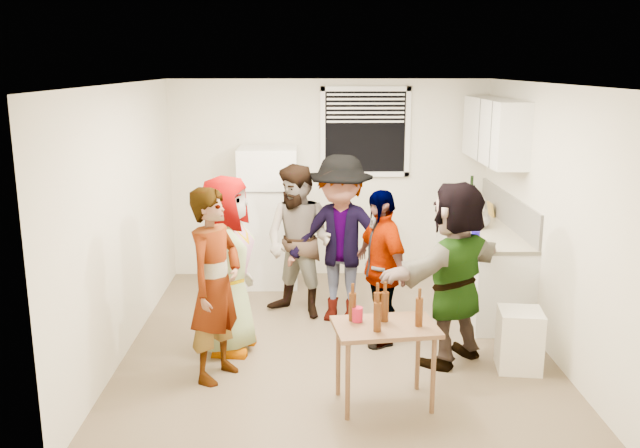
{
  "coord_description": "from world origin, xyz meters",
  "views": [
    {
      "loc": [
        -0.27,
        -6.24,
        2.67
      ],
      "look_at": [
        -0.15,
        0.19,
        1.15
      ],
      "focal_mm": 38.0,
      "sensor_mm": 36.0,
      "label": 1
    }
  ],
  "objects_px": {
    "serving_table": "(383,403)",
    "guest_stripe": "(219,376)",
    "blue_cup": "(475,242)",
    "guest_black": "(379,341)",
    "guest_grey": "(229,349)",
    "beer_bottle_counter": "(478,230)",
    "beer_bottle_table": "(384,321)",
    "refrigerator": "(269,216)",
    "red_cup": "(357,321)",
    "kettle": "(480,228)",
    "trash_bin": "(519,342)",
    "guest_back_left": "(299,315)",
    "guest_orange": "(451,360)",
    "guest_back_right": "(340,319)",
    "wine_bottle": "(470,211)"
  },
  "relations": [
    {
      "from": "guest_grey",
      "to": "guest_back_left",
      "type": "relative_size",
      "value": 1.02
    },
    {
      "from": "trash_bin",
      "to": "beer_bottle_table",
      "type": "height_order",
      "value": "beer_bottle_table"
    },
    {
      "from": "beer_bottle_counter",
      "to": "serving_table",
      "type": "relative_size",
      "value": 0.28
    },
    {
      "from": "beer_bottle_counter",
      "to": "guest_stripe",
      "type": "xyz_separation_m",
      "value": [
        -2.66,
        -1.68,
        -0.9
      ]
    },
    {
      "from": "guest_back_left",
      "to": "guest_black",
      "type": "relative_size",
      "value": 1.08
    },
    {
      "from": "beer_bottle_counter",
      "to": "guest_back_left",
      "type": "bearing_deg",
      "value": -174.42
    },
    {
      "from": "blue_cup",
      "to": "beer_bottle_table",
      "type": "relative_size",
      "value": 0.49
    },
    {
      "from": "blue_cup",
      "to": "guest_stripe",
      "type": "height_order",
      "value": "blue_cup"
    },
    {
      "from": "blue_cup",
      "to": "guest_black",
      "type": "xyz_separation_m",
      "value": [
        -1.01,
        -0.41,
        -0.9
      ]
    },
    {
      "from": "kettle",
      "to": "beer_bottle_counter",
      "type": "relative_size",
      "value": 1.11
    },
    {
      "from": "serving_table",
      "to": "guest_orange",
      "type": "bearing_deg",
      "value": 48.61
    },
    {
      "from": "guest_stripe",
      "to": "red_cup",
      "type": "bearing_deg",
      "value": -83.37
    },
    {
      "from": "blue_cup",
      "to": "guest_stripe",
      "type": "xyz_separation_m",
      "value": [
        -2.5,
        -1.15,
        -0.9
      ]
    },
    {
      "from": "beer_bottle_table",
      "to": "red_cup",
      "type": "height_order",
      "value": "beer_bottle_table"
    },
    {
      "from": "blue_cup",
      "to": "red_cup",
      "type": "distance_m",
      "value": 2.08
    },
    {
      "from": "refrigerator",
      "to": "guest_black",
      "type": "bearing_deg",
      "value": -57.93
    },
    {
      "from": "guest_grey",
      "to": "guest_orange",
      "type": "xyz_separation_m",
      "value": [
        2.08,
        -0.28,
        0.0
      ]
    },
    {
      "from": "beer_bottle_table",
      "to": "guest_back_right",
      "type": "xyz_separation_m",
      "value": [
        -0.26,
        1.78,
        -0.68
      ]
    },
    {
      "from": "guest_grey",
      "to": "blue_cup",
      "type": "bearing_deg",
      "value": -65.47
    },
    {
      "from": "guest_stripe",
      "to": "guest_black",
      "type": "relative_size",
      "value": 1.1
    },
    {
      "from": "refrigerator",
      "to": "guest_grey",
      "type": "relative_size",
      "value": 1.0
    },
    {
      "from": "guest_stripe",
      "to": "guest_orange",
      "type": "xyz_separation_m",
      "value": [
        2.11,
        0.29,
        0.0
      ]
    },
    {
      "from": "beer_bottle_counter",
      "to": "guest_stripe",
      "type": "distance_m",
      "value": 3.27
    },
    {
      "from": "trash_bin",
      "to": "wine_bottle",
      "type": "bearing_deg",
      "value": 86.99
    },
    {
      "from": "refrigerator",
      "to": "serving_table",
      "type": "relative_size",
      "value": 2.12
    },
    {
      "from": "blue_cup",
      "to": "guest_black",
      "type": "bearing_deg",
      "value": -157.95
    },
    {
      "from": "kettle",
      "to": "guest_black",
      "type": "relative_size",
      "value": 0.16
    },
    {
      "from": "trash_bin",
      "to": "guest_back_right",
      "type": "xyz_separation_m",
      "value": [
        -1.54,
        1.24,
        -0.25
      ]
    },
    {
      "from": "beer_bottle_table",
      "to": "guest_black",
      "type": "xyz_separation_m",
      "value": [
        0.09,
        1.18,
        -0.68
      ]
    },
    {
      "from": "red_cup",
      "to": "guest_orange",
      "type": "xyz_separation_m",
      "value": [
        0.93,
        0.73,
        -0.68
      ]
    },
    {
      "from": "guest_back_right",
      "to": "guest_black",
      "type": "relative_size",
      "value": 1.16
    },
    {
      "from": "wine_bottle",
      "to": "guest_stripe",
      "type": "bearing_deg",
      "value": -136.4
    },
    {
      "from": "blue_cup",
      "to": "guest_back_left",
      "type": "xyz_separation_m",
      "value": [
        -1.81,
        0.33,
        -0.9
      ]
    },
    {
      "from": "beer_bottle_counter",
      "to": "wine_bottle",
      "type": "bearing_deg",
      "value": 81.47
    },
    {
      "from": "kettle",
      "to": "guest_orange",
      "type": "relative_size",
      "value": 0.15
    },
    {
      "from": "beer_bottle_counter",
      "to": "guest_back_right",
      "type": "xyz_separation_m",
      "value": [
        -1.53,
        -0.33,
        -0.9
      ]
    },
    {
      "from": "kettle",
      "to": "guest_orange",
      "type": "xyz_separation_m",
      "value": [
        -0.6,
        -1.49,
        -0.9
      ]
    },
    {
      "from": "guest_stripe",
      "to": "kettle",
      "type": "bearing_deg",
      "value": -29.96
    },
    {
      "from": "serving_table",
      "to": "guest_back_right",
      "type": "height_order",
      "value": "serving_table"
    },
    {
      "from": "beer_bottle_counter",
      "to": "guest_black",
      "type": "xyz_separation_m",
      "value": [
        -1.17,
        -0.93,
        -0.9
      ]
    },
    {
      "from": "refrigerator",
      "to": "blue_cup",
      "type": "relative_size",
      "value": 14.3
    },
    {
      "from": "guest_grey",
      "to": "guest_black",
      "type": "distance_m",
      "value": 1.47
    },
    {
      "from": "refrigerator",
      "to": "red_cup",
      "type": "xyz_separation_m",
      "value": [
        0.87,
        -3.06,
        -0.17
      ]
    },
    {
      "from": "blue_cup",
      "to": "guest_grey",
      "type": "relative_size",
      "value": 0.07
    },
    {
      "from": "trash_bin",
      "to": "guest_orange",
      "type": "bearing_deg",
      "value": 161.98
    },
    {
      "from": "trash_bin",
      "to": "guest_grey",
      "type": "distance_m",
      "value": 2.7
    },
    {
      "from": "blue_cup",
      "to": "guest_back_left",
      "type": "distance_m",
      "value": 2.04
    },
    {
      "from": "serving_table",
      "to": "guest_stripe",
      "type": "distance_m",
      "value": 1.49
    },
    {
      "from": "kettle",
      "to": "trash_bin",
      "type": "bearing_deg",
      "value": -98.88
    },
    {
      "from": "beer_bottle_table",
      "to": "guest_black",
      "type": "distance_m",
      "value": 1.36
    }
  ]
}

